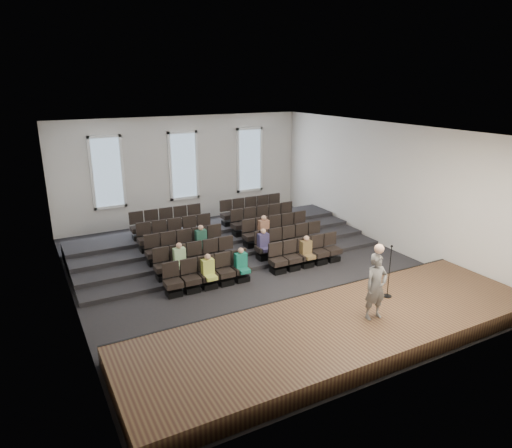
{
  "coord_description": "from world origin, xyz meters",
  "views": [
    {
      "loc": [
        -7.01,
        -13.44,
        6.56
      ],
      "look_at": [
        0.43,
        0.5,
        1.56
      ],
      "focal_mm": 32.0,
      "sensor_mm": 36.0,
      "label": 1
    }
  ],
  "objects": [
    {
      "name": "stage",
      "position": [
        0.0,
        -5.1,
        0.25
      ],
      "size": [
        11.8,
        3.6,
        0.5
      ],
      "primitive_type": "cube",
      "color": "#503B22",
      "rests_on": "ground"
    },
    {
      "name": "mic_stand",
      "position": [
        2.08,
        -4.57,
        0.98
      ],
      "size": [
        0.27,
        0.27,
        1.6
      ],
      "color": "black",
      "rests_on": "stage"
    },
    {
      "name": "wall_right",
      "position": [
        6.02,
        0.0,
        2.5
      ],
      "size": [
        0.04,
        14.0,
        5.0
      ],
      "primitive_type": "cube",
      "color": "silver",
      "rests_on": "ground"
    },
    {
      "name": "wall_back",
      "position": [
        0.0,
        7.02,
        2.5
      ],
      "size": [
        12.0,
        0.04,
        5.0
      ],
      "primitive_type": "cube",
      "color": "silver",
      "rests_on": "ground"
    },
    {
      "name": "wall_left",
      "position": [
        -6.02,
        0.0,
        2.5
      ],
      "size": [
        0.04,
        14.0,
        5.0
      ],
      "primitive_type": "cube",
      "color": "silver",
      "rests_on": "ground"
    },
    {
      "name": "audience",
      "position": [
        -0.36,
        0.3,
        0.81
      ],
      "size": [
        4.85,
        2.64,
        1.1
      ],
      "color": "#C1D153",
      "rests_on": "seating_rows"
    },
    {
      "name": "seating_rows",
      "position": [
        -0.0,
        1.54,
        0.68
      ],
      "size": [
        6.8,
        4.7,
        1.67
      ],
      "color": "black",
      "rests_on": "ground"
    },
    {
      "name": "speaker",
      "position": [
        0.87,
        -5.34,
        1.4
      ],
      "size": [
        0.68,
        0.47,
        1.8
      ],
      "primitive_type": "imported",
      "rotation": [
        0.0,
        0.0,
        -0.06
      ],
      "color": "#5E5C59",
      "rests_on": "stage"
    },
    {
      "name": "risers",
      "position": [
        0.0,
        3.17,
        0.2
      ],
      "size": [
        11.8,
        4.8,
        0.6
      ],
      "color": "black",
      "rests_on": "ground"
    },
    {
      "name": "ground",
      "position": [
        0.0,
        0.0,
        0.0
      ],
      "size": [
        14.0,
        14.0,
        0.0
      ],
      "primitive_type": "plane",
      "color": "black",
      "rests_on": "ground"
    },
    {
      "name": "wall_front",
      "position": [
        0.0,
        -7.02,
        2.5
      ],
      "size": [
        12.0,
        0.04,
        5.0
      ],
      "primitive_type": "cube",
      "color": "silver",
      "rests_on": "ground"
    },
    {
      "name": "windows",
      "position": [
        0.0,
        6.95,
        2.7
      ],
      "size": [
        8.44,
        0.1,
        3.24
      ],
      "color": "white",
      "rests_on": "wall_back"
    },
    {
      "name": "stage_lip",
      "position": [
        0.0,
        -3.33,
        0.25
      ],
      "size": [
        11.8,
        0.06,
        0.52
      ],
      "primitive_type": "cube",
      "color": "black",
      "rests_on": "ground"
    },
    {
      "name": "ceiling",
      "position": [
        0.0,
        0.0,
        5.01
      ],
      "size": [
        12.0,
        14.0,
        0.02
      ],
      "primitive_type": "cube",
      "color": "white",
      "rests_on": "ground"
    }
  ]
}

